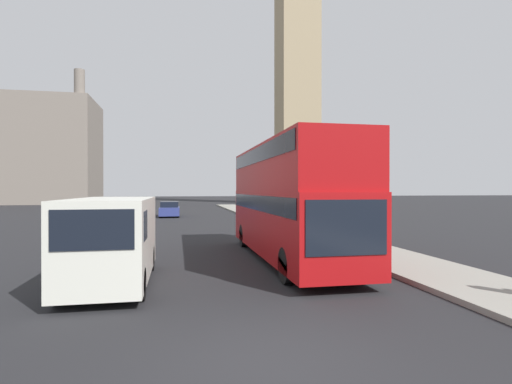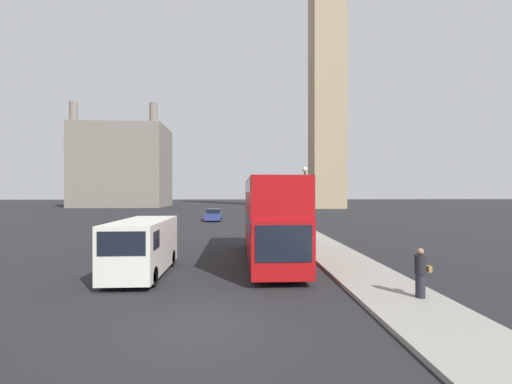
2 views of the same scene
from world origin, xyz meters
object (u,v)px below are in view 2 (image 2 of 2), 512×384
Objects in this scene: clock_tower at (327,52)px; street_lamp at (305,193)px; red_double_decker_bus at (271,215)px; white_van at (142,246)px; pedestrian at (421,273)px; parked_sedan at (214,215)px.

clock_tower is 62.67m from street_lamp.
red_double_decker_bus is 2.07× the size of street_lamp.
red_double_decker_bus is 1.98× the size of white_van.
street_lamp is (-1.63, 11.40, 2.62)m from pedestrian.
white_van is (-23.62, -59.68, -33.35)m from clock_tower.
street_lamp is at bearing 40.75° from white_van.
parked_sedan is at bearing -125.72° from clock_tower.
pedestrian is (-13.42, -63.71, -33.68)m from clock_tower.
street_lamp is at bearing 98.14° from pedestrian.
clock_tower is 51.51m from parked_sedan.
clock_tower is 41.52× the size of pedestrian.
street_lamp reaches higher than pedestrian.
red_double_decker_bus reaches higher than parked_sedan.
street_lamp reaches higher than white_van.
pedestrian is 0.36× the size of parked_sedan.
street_lamp is at bearing -70.11° from parked_sedan.
clock_tower reaches higher than white_van.
red_double_decker_bus reaches higher than pedestrian.
red_double_decker_bus is 8.32m from pedestrian.
white_van is 28.27m from parked_sedan.
white_van is at bearing -153.44° from red_double_decker_bus.
clock_tower is 12.56× the size of white_van.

